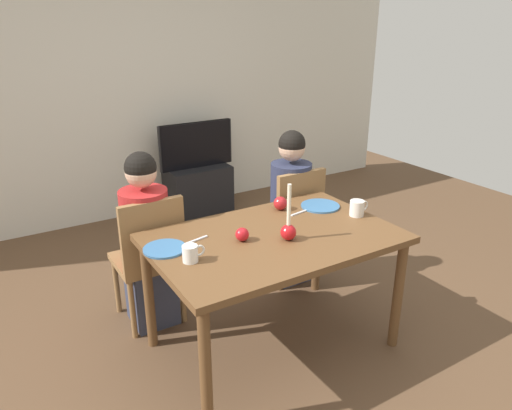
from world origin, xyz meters
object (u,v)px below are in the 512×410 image
Objects in this scene: chair_left at (150,254)px; tv_stand at (198,189)px; mug_left at (191,253)px; apple_near_candle at (280,203)px; apple_by_left_plate at (242,234)px; person_right_child at (290,210)px; plate_left at (165,249)px; tv at (196,145)px; chair_right at (292,218)px; dining_table at (274,248)px; plate_right at (320,206)px; mug_right at (357,208)px; person_left_child at (147,244)px; candle_centerpiece at (288,229)px.

tv_stand is at bearing 56.60° from chair_left.
chair_left is at bearing 90.65° from mug_left.
apple_near_candle reaches higher than apple_by_left_plate.
person_right_child reaches higher than chair_left.
apple_by_left_plate reaches higher than plate_left.
tv is (1.12, 1.69, 0.20)m from chair_left.
tv_stand is at bearing 61.29° from plate_left.
tv_stand is at bearing 89.83° from chair_right.
plate_right is (0.51, 0.22, 0.09)m from dining_table.
chair_left reaches higher than mug_right.
apple_by_left_plate is at bearing -58.58° from chair_left.
apple_by_left_plate is (-0.77, -2.27, 0.55)m from tv_stand.
plate_right is 1.07m from mug_left.
chair_left reaches higher than plate_left.
person_left_child is 1.00× the size of person_right_child.
apple_near_candle is at bearing 61.46° from candle_centerpiece.
chair_left reaches higher than mug_left.
tv_stand is 2.50m from plate_left.
person_right_child is at bearing -90.17° from tv.
tv_stand is 2.51m from candle_centerpiece.
mug_left is at bearing -70.91° from plate_left.
mug_left is (-1.04, -0.26, 0.04)m from plate_right.
mug_right is (0.04, -0.66, 0.23)m from person_right_child.
chair_right is 1.11m from person_left_child.
dining_table is 0.23m from apple_by_left_plate.
person_left_child reaches higher than dining_table.
chair_right is 0.52m from apple_near_candle.
chair_left is 10.16× the size of apple_near_candle.
apple_by_left_plate is at bearing -59.96° from person_left_child.
tv reaches higher than apple_by_left_plate.
candle_centerpiece is (-0.53, -0.70, 0.31)m from chair_right.
tv_stand is (1.12, 1.69, -0.27)m from chair_left.
person_left_child is 1.83× the size of tv_stand.
candle_centerpiece is at bearing -4.79° from mug_left.
apple_by_left_plate is at bearing -108.67° from tv_stand.
mug_right is 0.80m from apple_by_left_plate.
mug_left reaches higher than apple_by_left_plate.
dining_table is 0.56m from plate_right.
chair_left is at bearing 159.52° from apple_near_candle.
person_left_child is at bearing 157.92° from plate_right.
tv is at bearing 56.61° from chair_left.
tv_stand is at bearing -90.00° from tv.
person_right_child is 1.32m from mug_left.
person_left_child is 0.96m from candle_centerpiece.
mug_left is at bearing -149.61° from chair_right.
plate_left is 0.21m from mug_left.
mug_right is (0.03, -2.32, 0.09)m from tv.
chair_right reaches higher than plate_left.
chair_left is at bearing 131.74° from dining_table.
plate_left is (-0.64, 0.24, -0.06)m from candle_centerpiece.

